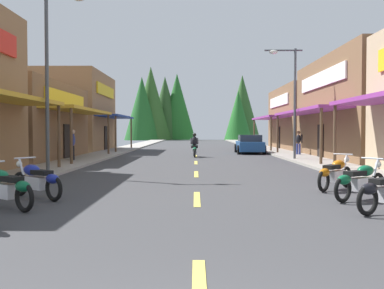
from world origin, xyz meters
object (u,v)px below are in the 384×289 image
at_px(motorcycle_parked_right_2, 360,180).
at_px(pedestrian_browsing, 73,143).
at_px(streetlamp_right, 289,88).
at_px(motorcycle_parked_right_3, 335,173).
at_px(motorcycle_parked_left_1, 5,187).
at_px(rider_cruising_lead, 194,147).
at_px(streetlamp_left, 55,59).
at_px(motorcycle_parked_left_2, 37,179).
at_px(parked_car_curbside, 250,144).
at_px(pedestrian_by_shop, 298,142).

relative_size(motorcycle_parked_right_2, pedestrian_browsing, 0.99).
distance_m(streetlamp_right, motorcycle_parked_right_2, 14.82).
relative_size(motorcycle_parked_right_3, motorcycle_parked_left_1, 0.92).
bearing_deg(pedestrian_browsing, rider_cruising_lead, 11.66).
bearing_deg(streetlamp_left, rider_cruising_lead, 66.18).
xyz_separation_m(streetlamp_left, streetlamp_right, (10.71, 8.55, -0.30)).
distance_m(motorcycle_parked_right_2, motorcycle_parked_left_2, 8.15).
distance_m(streetlamp_left, motorcycle_parked_left_2, 6.98).
distance_m(motorcycle_parked_left_1, pedestrian_browsing, 14.52).
relative_size(motorcycle_parked_right_2, rider_cruising_lead, 0.83).
relative_size(rider_cruising_lead, parked_car_curbside, 0.49).
distance_m(streetlamp_right, rider_cruising_lead, 7.30).
distance_m(motorcycle_parked_left_1, motorcycle_parked_left_2, 1.47).
bearing_deg(streetlamp_right, motorcycle_parked_right_2, -95.08).
distance_m(rider_cruising_lead, pedestrian_browsing, 8.14).
distance_m(motorcycle_parked_left_2, parked_car_curbside, 23.53).
bearing_deg(streetlamp_right, pedestrian_browsing, -173.78).
distance_m(motorcycle_parked_left_1, parked_car_curbside, 24.96).
distance_m(streetlamp_left, streetlamp_right, 13.71).
bearing_deg(pedestrian_browsing, streetlamp_left, -103.13).
distance_m(motorcycle_parked_right_2, motorcycle_parked_right_3, 1.91).
bearing_deg(motorcycle_parked_left_1, motorcycle_parked_right_2, -135.18).
bearing_deg(motorcycle_parked_right_2, pedestrian_browsing, 92.72).
xyz_separation_m(motorcycle_parked_right_2, motorcycle_parked_left_2, (-8.15, 0.15, 0.00)).
xyz_separation_m(streetlamp_right, pedestrian_by_shop, (1.57, 4.37, -3.17)).
bearing_deg(motorcycle_parked_left_2, streetlamp_left, -39.51).
height_order(motorcycle_parked_right_2, pedestrian_by_shop, pedestrian_by_shop).
bearing_deg(streetlamp_right, streetlamp_left, -141.39).
bearing_deg(motorcycle_parked_right_3, rider_cruising_lead, 57.15).
bearing_deg(motorcycle_parked_right_3, pedestrian_browsing, 86.65).
relative_size(streetlamp_right, pedestrian_browsing, 3.58).
bearing_deg(motorcycle_parked_right_2, parked_car_curbside, 52.99).
height_order(streetlamp_left, motorcycle_parked_right_3, streetlamp_left).
distance_m(rider_cruising_lead, pedestrian_by_shop, 7.08).
distance_m(motorcycle_parked_right_2, rider_cruising_lead, 18.18).
height_order(motorcycle_parked_right_2, parked_car_curbside, parked_car_curbside).
bearing_deg(pedestrian_browsing, streetlamp_right, -17.51).
height_order(streetlamp_right, motorcycle_parked_right_3, streetlamp_right).
xyz_separation_m(motorcycle_parked_left_1, motorcycle_parked_left_2, (0.17, 1.46, 0.00)).
relative_size(streetlamp_right, motorcycle_parked_right_3, 3.89).
distance_m(motorcycle_parked_left_1, pedestrian_by_shop, 22.89).
relative_size(pedestrian_browsing, parked_car_curbside, 0.41).
bearing_deg(motorcycle_parked_right_2, motorcycle_parked_right_3, 53.56).
distance_m(motorcycle_parked_left_2, rider_cruising_lead, 17.99).
height_order(motorcycle_parked_left_1, pedestrian_browsing, pedestrian_browsing).
distance_m(motorcycle_parked_right_3, motorcycle_parked_left_1, 8.90).
bearing_deg(streetlamp_right, parked_car_curbside, 99.14).
xyz_separation_m(rider_cruising_lead, pedestrian_by_shop, (7.00, 0.98, 0.33)).
xyz_separation_m(motorcycle_parked_left_2, pedestrian_by_shop, (10.99, 18.52, 0.50)).
bearing_deg(motorcycle_parked_left_2, motorcycle_parked_left_1, 120.78).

